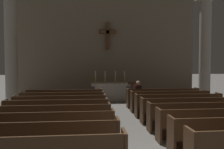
# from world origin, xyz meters

# --- Properties ---
(pew_left_row_2) EXTENTS (3.54, 0.50, 0.95)m
(pew_left_row_2) POSITION_xyz_m (-2.38, 1.00, 0.48)
(pew_left_row_2) COLOR #422B19
(pew_left_row_2) RESTS_ON ground
(pew_left_row_3) EXTENTS (3.54, 0.50, 0.95)m
(pew_left_row_3) POSITION_xyz_m (-2.38, 2.04, 0.48)
(pew_left_row_3) COLOR #422B19
(pew_left_row_3) RESTS_ON ground
(pew_left_row_4) EXTENTS (3.54, 0.50, 0.95)m
(pew_left_row_4) POSITION_xyz_m (-2.38, 3.08, 0.48)
(pew_left_row_4) COLOR #422B19
(pew_left_row_4) RESTS_ON ground
(pew_left_row_5) EXTENTS (3.54, 0.50, 0.95)m
(pew_left_row_5) POSITION_xyz_m (-2.38, 4.12, 0.48)
(pew_left_row_5) COLOR #422B19
(pew_left_row_5) RESTS_ON ground
(pew_left_row_6) EXTENTS (3.54, 0.50, 0.95)m
(pew_left_row_6) POSITION_xyz_m (-2.38, 5.16, 0.48)
(pew_left_row_6) COLOR #422B19
(pew_left_row_6) RESTS_ON ground
(pew_left_row_7) EXTENTS (3.54, 0.50, 0.95)m
(pew_left_row_7) POSITION_xyz_m (-2.38, 6.20, 0.48)
(pew_left_row_7) COLOR #422B19
(pew_left_row_7) RESTS_ON ground
(pew_left_row_8) EXTENTS (3.54, 0.50, 0.95)m
(pew_left_row_8) POSITION_xyz_m (-2.38, 7.23, 0.48)
(pew_left_row_8) COLOR #422B19
(pew_left_row_8) RESTS_ON ground
(pew_right_row_3) EXTENTS (3.54, 0.50, 0.95)m
(pew_right_row_3) POSITION_xyz_m (2.38, 2.04, 0.48)
(pew_right_row_3) COLOR #422B19
(pew_right_row_3) RESTS_ON ground
(pew_right_row_4) EXTENTS (3.54, 0.50, 0.95)m
(pew_right_row_4) POSITION_xyz_m (2.38, 3.08, 0.48)
(pew_right_row_4) COLOR #422B19
(pew_right_row_4) RESTS_ON ground
(pew_right_row_5) EXTENTS (3.54, 0.50, 0.95)m
(pew_right_row_5) POSITION_xyz_m (2.38, 4.12, 0.48)
(pew_right_row_5) COLOR #422B19
(pew_right_row_5) RESTS_ON ground
(pew_right_row_6) EXTENTS (3.54, 0.50, 0.95)m
(pew_right_row_6) POSITION_xyz_m (2.38, 5.16, 0.48)
(pew_right_row_6) COLOR #422B19
(pew_right_row_6) RESTS_ON ground
(pew_right_row_7) EXTENTS (3.54, 0.50, 0.95)m
(pew_right_row_7) POSITION_xyz_m (2.38, 6.20, 0.48)
(pew_right_row_7) COLOR #422B19
(pew_right_row_7) RESTS_ON ground
(pew_right_row_8) EXTENTS (3.54, 0.50, 0.95)m
(pew_right_row_8) POSITION_xyz_m (2.38, 7.23, 0.48)
(pew_right_row_8) COLOR #422B19
(pew_right_row_8) RESTS_ON ground
(column_left_second) EXTENTS (0.93, 0.93, 5.83)m
(column_left_second) POSITION_xyz_m (-5.21, 8.66, 2.83)
(column_left_second) COLOR #ADA89E
(column_left_second) RESTS_ON ground
(column_right_second) EXTENTS (0.93, 0.93, 5.83)m
(column_right_second) POSITION_xyz_m (5.21, 8.66, 2.83)
(column_right_second) COLOR #ADA89E
(column_right_second) RESTS_ON ground
(altar) EXTENTS (2.20, 0.90, 1.01)m
(altar) POSITION_xyz_m (0.00, 9.67, 0.53)
(altar) COLOR #BCB7AD
(altar) RESTS_ON ground
(candlestick_outer_left) EXTENTS (0.16, 0.16, 0.70)m
(candlestick_outer_left) POSITION_xyz_m (-0.85, 9.67, 1.24)
(candlestick_outer_left) COLOR #B79338
(candlestick_outer_left) RESTS_ON altar
(candlestick_inner_left) EXTENTS (0.16, 0.16, 0.70)m
(candlestick_inner_left) POSITION_xyz_m (-0.30, 9.67, 1.24)
(candlestick_inner_left) COLOR #B79338
(candlestick_inner_left) RESTS_ON altar
(candlestick_inner_right) EXTENTS (0.16, 0.16, 0.70)m
(candlestick_inner_right) POSITION_xyz_m (0.30, 9.67, 1.24)
(candlestick_inner_right) COLOR #B79338
(candlestick_inner_right) RESTS_ON altar
(candlestick_outer_right) EXTENTS (0.16, 0.16, 0.70)m
(candlestick_outer_right) POSITION_xyz_m (0.85, 9.67, 1.24)
(candlestick_outer_right) COLOR #B79338
(candlestick_outer_right) RESTS_ON altar
(apse_with_cross) EXTENTS (11.42, 0.46, 7.06)m
(apse_with_cross) POSITION_xyz_m (0.00, 11.55, 3.53)
(apse_with_cross) COLOR gray
(apse_with_cross) RESTS_ON ground
(lectern) EXTENTS (0.44, 0.36, 1.15)m
(lectern) POSITION_xyz_m (1.07, 8.47, 0.55)
(lectern) COLOR #422B19
(lectern) RESTS_ON ground
(lone_worshipper) EXTENTS (0.32, 0.43, 1.32)m
(lone_worshipper) POSITION_xyz_m (1.13, 7.27, 0.69)
(lone_worshipper) COLOR #26262B
(lone_worshipper) RESTS_ON ground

